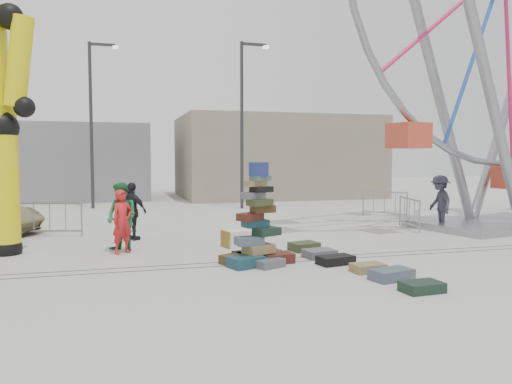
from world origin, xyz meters
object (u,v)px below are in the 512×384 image
object	(u,v)px
ferris_wheel	(503,0)
pedestrian_green	(122,217)
pedestrian_black	(132,211)
suitcase_tower	(257,235)
pedestrian_red	(122,222)
pedestrian_grey	(440,202)
barricade_dummy_c	(50,219)
lamp_post_left	(93,116)
barricade_wheel_front	(409,213)
steamer_trunk	(240,238)
barricade_wheel_back	(384,204)
lamp_post_right	(244,116)

from	to	relation	value
ferris_wheel	pedestrian_green	world-z (taller)	ferris_wheel
ferris_wheel	pedestrian_black	bearing A→B (deg)	166.34
suitcase_tower	pedestrian_green	world-z (taller)	suitcase_tower
pedestrian_red	pedestrian_grey	world-z (taller)	pedestrian_grey
barricade_dummy_c	ferris_wheel	bearing A→B (deg)	7.42
lamp_post_left	barricade_wheel_front	size ratio (longest dim) A/B	4.00
pedestrian_green	pedestrian_red	bearing A→B (deg)	-39.80
steamer_trunk	barricade_dummy_c	bearing A→B (deg)	136.88
lamp_post_left	barricade_wheel_back	size ratio (longest dim) A/B	4.00
pedestrian_black	pedestrian_grey	size ratio (longest dim) A/B	0.93
lamp_post_right	barricade_dummy_c	world-z (taller)	lamp_post_right
lamp_post_left	barricade_wheel_back	world-z (taller)	lamp_post_left
pedestrian_green	ferris_wheel	bearing A→B (deg)	53.11
lamp_post_right	barricade_dummy_c	distance (m)	11.19
barricade_wheel_front	barricade_wheel_back	bearing A→B (deg)	-2.22
ferris_wheel	barricade_dummy_c	bearing A→B (deg)	161.55
barricade_wheel_front	pedestrian_grey	distance (m)	1.13
lamp_post_right	pedestrian_green	distance (m)	12.08
pedestrian_black	pedestrian_grey	distance (m)	10.39
barricade_wheel_back	barricade_wheel_front	bearing A→B (deg)	-48.04
pedestrian_red	pedestrian_green	distance (m)	0.28
lamp_post_left	barricade_wheel_back	distance (m)	14.25
lamp_post_right	pedestrian_grey	bearing A→B (deg)	-60.60
barricade_wheel_back	pedestrian_black	world-z (taller)	pedestrian_black
suitcase_tower	pedestrian_grey	distance (m)	8.54
steamer_trunk	pedestrian_green	world-z (taller)	pedestrian_green
lamp_post_left	steamer_trunk	xyz separation A→B (m)	(4.35, -12.00, -4.26)
barricade_wheel_front	pedestrian_black	distance (m)	9.37
ferris_wheel	lamp_post_right	bearing A→B (deg)	118.12
barricade_dummy_c	pedestrian_red	world-z (taller)	pedestrian_red
lamp_post_right	pedestrian_black	distance (m)	10.49
steamer_trunk	barricade_wheel_back	distance (m)	8.96
pedestrian_red	pedestrian_black	size ratio (longest dim) A/B	0.96
barricade_wheel_back	pedestrian_red	bearing A→B (deg)	-95.80
steamer_trunk	pedestrian_grey	size ratio (longest dim) A/B	0.51
pedestrian_green	pedestrian_black	bearing A→B (deg)	127.69
pedestrian_red	pedestrian_green	xyz separation A→B (m)	(-0.01, 0.27, 0.08)
pedestrian_grey	pedestrian_red	bearing A→B (deg)	-72.93
ferris_wheel	barricade_wheel_front	size ratio (longest dim) A/B	8.06
barricade_dummy_c	pedestrian_grey	xyz separation A→B (m)	(12.86, -1.84, 0.39)
ferris_wheel	pedestrian_grey	bearing A→B (deg)	165.88
pedestrian_grey	lamp_post_right	bearing A→B (deg)	-142.14
pedestrian_red	lamp_post_left	bearing A→B (deg)	60.40
ferris_wheel	pedestrian_red	bearing A→B (deg)	175.56
lamp_post_left	pedestrian_red	distance (m)	12.80
barricade_wheel_back	pedestrian_red	xyz separation A→B (m)	(-10.62, -5.21, 0.28)
pedestrian_red	pedestrian_green	size ratio (longest dim) A/B	0.91
ferris_wheel	steamer_trunk	size ratio (longest dim) A/B	16.75
barricade_wheel_front	pedestrian_grey	size ratio (longest dim) A/B	1.07
lamp_post_left	barricade_wheel_back	xyz separation A→B (m)	(11.78, -7.00, -3.93)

